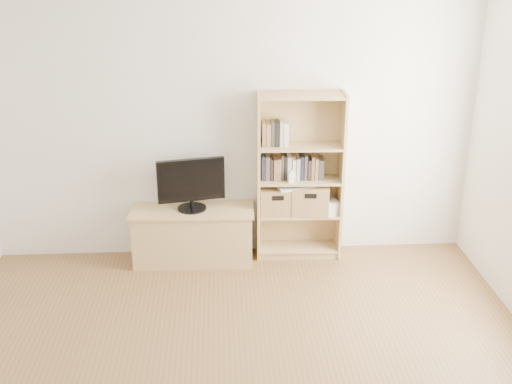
{
  "coord_description": "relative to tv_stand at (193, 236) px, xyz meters",
  "views": [
    {
      "loc": [
        -0.12,
        -3.2,
        2.87
      ],
      "look_at": [
        0.19,
        1.9,
        0.84
      ],
      "focal_mm": 45.0,
      "sensor_mm": 36.0,
      "label": 1
    }
  ],
  "objects": [
    {
      "name": "television",
      "position": [
        0.0,
        0.0,
        0.52
      ],
      "size": [
        0.62,
        0.17,
        0.49
      ],
      "primitive_type": "cube",
      "rotation": [
        0.0,
        0.0,
        0.2
      ],
      "color": "black",
      "rests_on": "tv_stand"
    },
    {
      "name": "magazine_stack",
      "position": [
        1.28,
        0.05,
        0.25
      ],
      "size": [
        0.21,
        0.27,
        0.11
      ],
      "primitive_type": "cube",
      "rotation": [
        0.0,
        0.0,
        0.2
      ],
      "color": "beige",
      "rests_on": "bookshelf"
    },
    {
      "name": "back_wall",
      "position": [
        0.38,
        0.21,
        1.05
      ],
      "size": [
        4.5,
        0.02,
        2.6
      ],
      "primitive_type": "cube",
      "color": "white",
      "rests_on": "floor"
    },
    {
      "name": "basket_left",
      "position": [
        0.79,
        0.07,
        0.32
      ],
      "size": [
        0.32,
        0.26,
        0.26
      ],
      "primitive_type": "cube",
      "rotation": [
        0.0,
        0.0,
        -0.01
      ],
      "color": "#9C7F46",
      "rests_on": "bookshelf"
    },
    {
      "name": "tv_stand",
      "position": [
        0.0,
        0.0,
        0.0
      ],
      "size": [
        1.11,
        0.44,
        0.51
      ],
      "primitive_type": "cube",
      "rotation": [
        0.0,
        0.0,
        -0.03
      ],
      "color": "tan",
      "rests_on": "floor"
    },
    {
      "name": "books_row_mid",
      "position": [
        1.01,
        0.08,
        0.64
      ],
      "size": [
        0.84,
        0.17,
        0.22
      ],
      "primitive_type": "cube",
      "rotation": [
        0.0,
        0.0,
        0.01
      ],
      "color": "#1E1F2D",
      "rests_on": "bookshelf"
    },
    {
      "name": "books_row_upper",
      "position": [
        0.83,
        0.09,
        0.97
      ],
      "size": [
        0.42,
        0.18,
        0.22
      ],
      "primitive_type": "cube",
      "rotation": [
        0.0,
        0.0,
        -0.06
      ],
      "color": "#1E1F2D",
      "rests_on": "bookshelf"
    },
    {
      "name": "baby_monitor",
      "position": [
        0.92,
        -0.02,
        0.57
      ],
      "size": [
        0.05,
        0.04,
        0.09
      ],
      "primitive_type": "cube",
      "rotation": [
        0.0,
        0.0,
        0.15
      ],
      "color": "white",
      "rests_on": "bookshelf"
    },
    {
      "name": "basket_right",
      "position": [
        1.1,
        0.06,
        0.33
      ],
      "size": [
        0.37,
        0.31,
        0.28
      ],
      "primitive_type": "cube",
      "rotation": [
        0.0,
        0.0,
        -0.08
      ],
      "color": "#9C7F46",
      "rests_on": "bookshelf"
    },
    {
      "name": "bookshelf",
      "position": [
        1.01,
        0.06,
        0.55
      ],
      "size": [
        0.81,
        0.31,
        1.6
      ],
      "primitive_type": "cube",
      "rotation": [
        0.0,
        0.0,
        -0.03
      ],
      "color": "tan",
      "rests_on": "floor"
    },
    {
      "name": "laptop",
      "position": [
        0.96,
        0.06,
        0.47
      ],
      "size": [
        0.37,
        0.3,
        0.03
      ],
      "primitive_type": "cube",
      "rotation": [
        0.0,
        0.0,
        0.21
      ],
      "color": "silver",
      "rests_on": "basket_left"
    }
  ]
}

